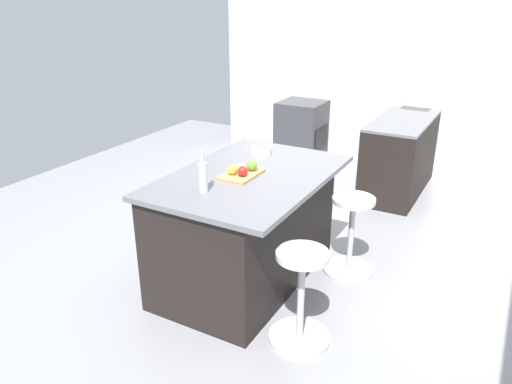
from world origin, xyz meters
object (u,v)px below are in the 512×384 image
(stool_by_window, at_px, (351,238))
(apple_green, at_px, (252,165))
(water_bottle, at_px, (203,176))
(apple_yellow, at_px, (232,170))
(stool_middle, at_px, (301,300))
(kitchen_island, at_px, (246,227))
(oven_range, at_px, (301,132))
(cutting_board, at_px, (241,174))
(apple_red, at_px, (243,171))
(fruit_bowl, at_px, (261,150))

(stool_by_window, bearing_deg, apple_green, -54.38)
(stool_by_window, relative_size, water_bottle, 2.25)
(stool_by_window, height_order, apple_yellow, apple_yellow)
(stool_middle, bearing_deg, kitchen_island, -125.23)
(oven_range, bearing_deg, stool_middle, 24.09)
(water_bottle, bearing_deg, cutting_board, 171.17)
(apple_red, bearing_deg, cutting_board, -140.49)
(water_bottle, bearing_deg, apple_red, 163.82)
(apple_yellow, bearing_deg, oven_range, -165.64)
(apple_green, bearing_deg, kitchen_island, -61.18)
(kitchen_island, relative_size, apple_red, 20.97)
(apple_green, xyz_separation_m, fruit_bowl, (-0.45, -0.16, -0.02))
(apple_yellow, height_order, fruit_bowl, apple_yellow)
(stool_by_window, height_order, cutting_board, cutting_board)
(apple_red, xyz_separation_m, water_bottle, (0.37, -0.11, 0.06))
(kitchen_island, height_order, stool_by_window, kitchen_island)
(stool_middle, distance_m, fruit_bowl, 1.47)
(oven_range, xyz_separation_m, apple_green, (3.01, 0.90, 0.58))
(kitchen_island, bearing_deg, water_bottle, -7.32)
(oven_range, relative_size, stool_by_window, 1.25)
(water_bottle, xyz_separation_m, fruit_bowl, (-0.96, -0.05, -0.08))
(oven_range, relative_size, water_bottle, 2.80)
(oven_range, distance_m, water_bottle, 3.67)
(apple_red, xyz_separation_m, fruit_bowl, (-0.59, -0.16, -0.02))
(fruit_bowl, bearing_deg, apple_green, 19.43)
(stool_middle, xyz_separation_m, apple_yellow, (-0.40, -0.78, 0.69))
(oven_range, height_order, apple_red, apple_red)
(cutting_board, relative_size, water_bottle, 1.15)
(stool_middle, bearing_deg, apple_red, -120.29)
(cutting_board, xyz_separation_m, apple_green, (-0.09, 0.04, 0.05))
(stool_by_window, distance_m, fruit_bowl, 1.08)
(apple_green, distance_m, apple_red, 0.14)
(stool_by_window, xyz_separation_m, water_bottle, (1.01, -0.80, 0.75))
(stool_middle, distance_m, apple_red, 1.06)
(oven_range, bearing_deg, apple_yellow, 14.36)
(oven_range, height_order, kitchen_island, kitchen_island)
(stool_by_window, bearing_deg, cutting_board, -51.41)
(kitchen_island, height_order, apple_red, apple_red)
(apple_green, distance_m, apple_yellow, 0.17)
(stool_by_window, height_order, water_bottle, water_bottle)
(stool_by_window, distance_m, cutting_board, 1.14)
(oven_range, distance_m, fruit_bowl, 2.73)
(oven_range, bearing_deg, kitchen_island, 15.68)
(cutting_board, relative_size, apple_green, 4.14)
(kitchen_island, height_order, apple_green, apple_green)
(apple_red, distance_m, apple_yellow, 0.09)
(cutting_board, distance_m, apple_red, 0.08)
(stool_middle, relative_size, cutting_board, 1.95)
(kitchen_island, bearing_deg, apple_green, 118.82)
(water_bottle, bearing_deg, kitchen_island, 172.68)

